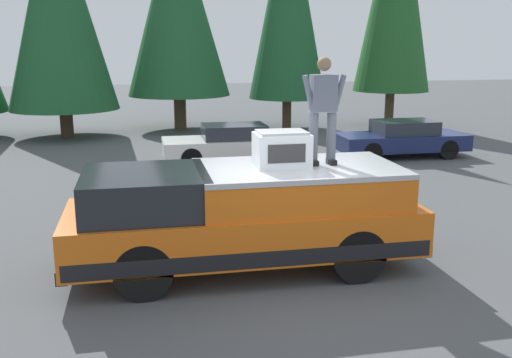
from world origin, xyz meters
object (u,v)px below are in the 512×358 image
person_on_truck_bed (323,108)px  parked_car_navy (402,139)px  parked_car_white (232,144)px  pickup_truck (244,216)px  compressor_unit (282,149)px

person_on_truck_bed → parked_car_navy: size_ratio=0.41×
parked_car_navy → parked_car_white: 5.48m
person_on_truck_bed → parked_car_white: (8.44, 0.13, -1.97)m
parked_car_white → pickup_truck: bearing=172.3°
compressor_unit → parked_car_white: bearing=-3.7°
pickup_truck → compressor_unit: compressor_unit is taller
person_on_truck_bed → parked_car_white: person_on_truck_bed is taller
compressor_unit → parked_car_white: 8.59m
compressor_unit → parked_car_white: compressor_unit is taller
person_on_truck_bed → parked_car_navy: 10.06m
pickup_truck → parked_car_navy: (8.36, -6.63, -0.29)m
person_on_truck_bed → parked_car_white: 8.67m
parked_car_white → person_on_truck_bed: bearing=-179.1°
parked_car_navy → compressor_unit: bearing=144.1°
pickup_truck → parked_car_navy: size_ratio=1.35×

